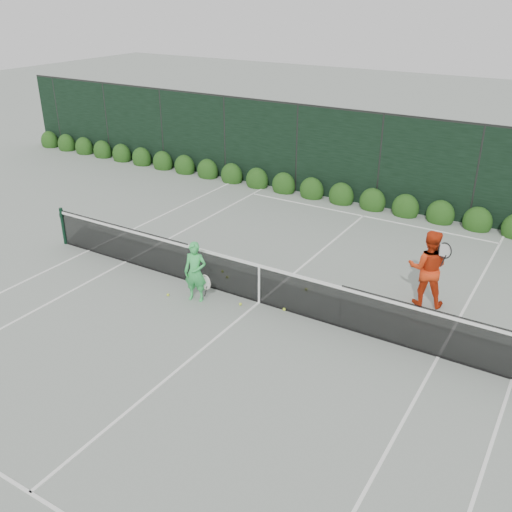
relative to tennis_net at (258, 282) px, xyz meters
The scene contains 8 objects.
ground 0.53m from the tennis_net, ahead, with size 80.00×80.00×0.00m, color gray.
tennis_net is the anchor object (origin of this frame).
player_woman 1.45m from the tennis_net, 154.10° to the right, with size 0.65×0.48×1.43m.
player_man 3.81m from the tennis_net, 30.73° to the left, with size 1.03×0.89×1.81m.
court_lines 0.53m from the tennis_net, ahead, with size 11.03×23.83×0.01m.
windscreen_fence 2.88m from the tennis_net, 89.49° to the right, with size 32.00×21.07×3.06m.
hedge_row 7.16m from the tennis_net, 89.80° to the left, with size 31.66×0.65×0.94m.
tennis_balls 0.82m from the tennis_net, 160.69° to the left, with size 2.73×2.00×0.07m.
Camera 1 is at (5.88, -9.78, 6.60)m, focal length 40.00 mm.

